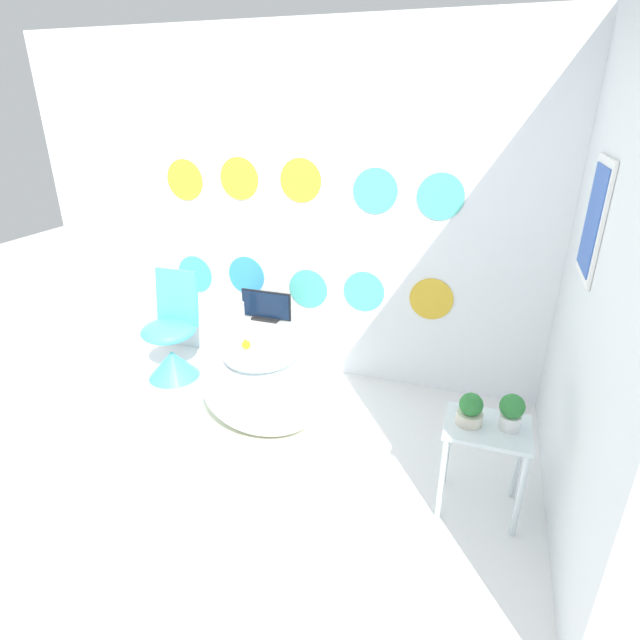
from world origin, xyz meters
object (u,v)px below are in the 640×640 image
vase (239,312)px  potted_plant_left (470,410)px  bathtub (263,390)px  chair (172,346)px  tv (266,307)px  potted_plant_right (511,411)px

vase → potted_plant_left: bearing=-25.6°
bathtub → chair: 1.09m
bathtub → tv: tv is taller
tv → vase: 0.22m
tv → potted_plant_right: (1.81, -0.96, 0.04)m
bathtub → potted_plant_right: potted_plant_right is taller
tv → potted_plant_left: (1.61, -0.99, 0.02)m
potted_plant_left → tv: bearing=148.5°
bathtub → tv: 0.81m
bathtub → vase: size_ratio=4.35×
bathtub → potted_plant_left: 1.40m
chair → vase: size_ratio=4.36×
bathtub → chair: size_ratio=1.00×
bathtub → potted_plant_left: size_ratio=4.87×
bathtub → vase: bearing=128.7°
bathtub → potted_plant_left: (1.33, -0.29, 0.32)m
bathtub → chair: bearing=157.6°
vase → potted_plant_right: potted_plant_right is taller
chair → potted_plant_right: chair is taller
vase → potted_plant_right: (1.98, -0.83, 0.06)m
chair → tv: (0.73, 0.28, 0.33)m
potted_plant_right → bathtub: bearing=170.0°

